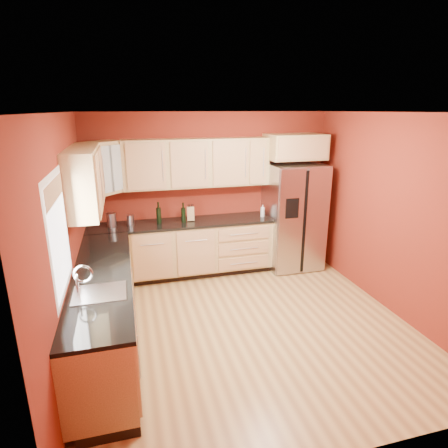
{
  "coord_description": "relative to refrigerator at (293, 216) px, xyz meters",
  "views": [
    {
      "loc": [
        -1.37,
        -3.97,
        2.63
      ],
      "look_at": [
        -0.06,
        0.9,
        1.08
      ],
      "focal_mm": 30.0,
      "sensor_mm": 36.0,
      "label": 1
    }
  ],
  "objects": [
    {
      "name": "knife_block",
      "position": [
        -1.74,
        0.11,
        0.14
      ],
      "size": [
        0.13,
        0.12,
        0.22
      ],
      "primitive_type": "cube",
      "rotation": [
        0.0,
        0.0,
        -0.15
      ],
      "color": "tan",
      "rests_on": "countertop_back"
    },
    {
      "name": "canister_right",
      "position": [
        -2.96,
        0.07,
        0.14
      ],
      "size": [
        0.18,
        0.18,
        0.22
      ],
      "primitive_type": "cylinder",
      "rotation": [
        0.0,
        0.0,
        0.38
      ],
      "color": "silver",
      "rests_on": "countertop_back"
    },
    {
      "name": "wall_left",
      "position": [
        -3.35,
        -1.62,
        0.41
      ],
      "size": [
        0.04,
        4.0,
        2.6
      ],
      "primitive_type": "cube",
      "color": "maroon",
      "rests_on": "floor"
    },
    {
      "name": "soap_dispenser",
      "position": [
        -0.55,
        0.02,
        0.13
      ],
      "size": [
        0.07,
        0.07,
        0.2
      ],
      "primitive_type": "cylinder",
      "rotation": [
        0.0,
        0.0,
        -0.02
      ],
      "color": "silver",
      "rests_on": "countertop_back"
    },
    {
      "name": "base_cabinets_back",
      "position": [
        -1.9,
        0.07,
        -0.45
      ],
      "size": [
        2.9,
        0.6,
        0.88
      ],
      "primitive_type": "cube",
      "color": "#9D7F4C",
      "rests_on": "floor"
    },
    {
      "name": "window",
      "position": [
        -3.33,
        -2.12,
        0.66
      ],
      "size": [
        0.03,
        0.9,
        1.0
      ],
      "primitive_type": "cube",
      "color": "white",
      "rests_on": "wall_left"
    },
    {
      "name": "wine_bottle_b",
      "position": [
        -2.25,
        0.09,
        0.2
      ],
      "size": [
        0.08,
        0.08,
        0.34
      ],
      "primitive_type": null,
      "rotation": [
        0.0,
        0.0,
        0.04
      ],
      "color": "black",
      "rests_on": "countertop_back"
    },
    {
      "name": "floor",
      "position": [
        -1.35,
        -1.62,
        -0.89
      ],
      "size": [
        4.0,
        4.0,
        0.0
      ],
      "primitive_type": "plane",
      "color": "#9B6C3C",
      "rests_on": "ground"
    },
    {
      "name": "sink_faucet",
      "position": [
        -3.04,
        -2.12,
        0.18
      ],
      "size": [
        0.5,
        0.42,
        0.3
      ],
      "primitive_type": null,
      "color": "silver",
      "rests_on": "countertop_left"
    },
    {
      "name": "corner_upper_cabinet",
      "position": [
        -3.02,
        0.04,
        0.94
      ],
      "size": [
        0.67,
        0.67,
        0.75
      ],
      "primitive_type": "cube",
      "rotation": [
        0.0,
        0.0,
        0.79
      ],
      "color": "#9D7F4C",
      "rests_on": "wall_back"
    },
    {
      "name": "ceiling",
      "position": [
        -1.35,
        -1.62,
        1.71
      ],
      "size": [
        4.0,
        4.0,
        0.0
      ],
      "primitive_type": "plane",
      "color": "silver",
      "rests_on": "wall_back"
    },
    {
      "name": "wine_bottle_a",
      "position": [
        -1.87,
        0.05,
        0.19
      ],
      "size": [
        0.07,
        0.07,
        0.32
      ],
      "primitive_type": null,
      "rotation": [
        0.0,
        0.0,
        0.04
      ],
      "color": "black",
      "rests_on": "countertop_back"
    },
    {
      "name": "wall_right",
      "position": [
        0.65,
        -1.62,
        0.41
      ],
      "size": [
        0.04,
        4.0,
        2.6
      ],
      "primitive_type": "cube",
      "color": "maroon",
      "rests_on": "floor"
    },
    {
      "name": "countertop_back",
      "position": [
        -1.9,
        0.06,
        0.01
      ],
      "size": [
        2.9,
        0.62,
        0.04
      ],
      "primitive_type": "cube",
      "color": "black",
      "rests_on": "base_cabinets_back"
    },
    {
      "name": "countertop_left",
      "position": [
        -3.04,
        -1.62,
        0.01
      ],
      "size": [
        0.62,
        2.8,
        0.04
      ],
      "primitive_type": "cube",
      "color": "black",
      "rests_on": "base_cabinets_left"
    },
    {
      "name": "wall_back",
      "position": [
        -1.35,
        0.38,
        0.41
      ],
      "size": [
        4.0,
        0.04,
        2.6
      ],
      "primitive_type": "cube",
      "color": "maroon",
      "rests_on": "floor"
    },
    {
      "name": "upper_cabinets_left",
      "position": [
        -3.19,
        -0.9,
        0.94
      ],
      "size": [
        0.33,
        1.35,
        0.75
      ],
      "primitive_type": "cube",
      "color": "#9D7F4C",
      "rests_on": "wall_left"
    },
    {
      "name": "refrigerator",
      "position": [
        0.0,
        0.0,
        0.0
      ],
      "size": [
        0.9,
        0.75,
        1.78
      ],
      "primitive_type": "cube",
      "color": "silver",
      "rests_on": "floor"
    },
    {
      "name": "wall_front",
      "position": [
        -1.35,
        -3.62,
        0.41
      ],
      "size": [
        4.0,
        0.04,
        2.6
      ],
      "primitive_type": "cube",
      "color": "maroon",
      "rests_on": "floor"
    },
    {
      "name": "canister_left",
      "position": [
        -2.68,
        0.07,
        0.11
      ],
      "size": [
        0.13,
        0.13,
        0.17
      ],
      "primitive_type": "cylinder",
      "rotation": [
        0.0,
        0.0,
        0.27
      ],
      "color": "silver",
      "rests_on": "countertop_back"
    },
    {
      "name": "upper_cabinets_back",
      "position": [
        -1.6,
        0.21,
        0.94
      ],
      "size": [
        2.3,
        0.33,
        0.75
      ],
      "primitive_type": "cube",
      "color": "#9D7F4C",
      "rests_on": "wall_back"
    },
    {
      "name": "over_fridge_cabinet",
      "position": [
        0.0,
        0.07,
        1.16
      ],
      "size": [
        0.92,
        0.6,
        0.4
      ],
      "primitive_type": "cube",
      "color": "#9D7F4C",
      "rests_on": "wall_back"
    },
    {
      "name": "base_cabinets_left",
      "position": [
        -3.05,
        -1.62,
        -0.45
      ],
      "size": [
        0.6,
        2.8,
        0.88
      ],
      "primitive_type": "cube",
      "color": "#9D7F4C",
      "rests_on": "floor"
    }
  ]
}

